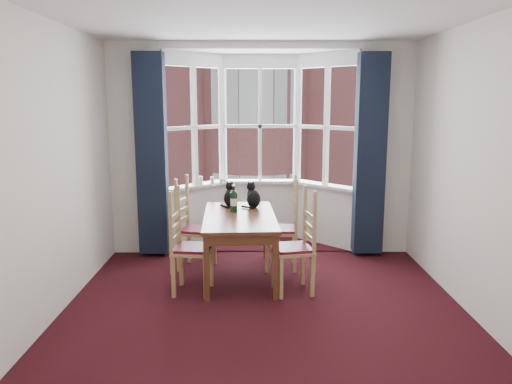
{
  "coord_description": "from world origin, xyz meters",
  "views": [
    {
      "loc": [
        -0.12,
        -4.38,
        2.06
      ],
      "look_at": [
        -0.07,
        1.05,
        1.05
      ],
      "focal_mm": 35.0,
      "sensor_mm": 36.0,
      "label": 1
    }
  ],
  "objects_px": {
    "dining_table": "(240,222)",
    "cat_right": "(253,197)",
    "candle_short": "(212,181)",
    "chair_left_near": "(184,250)",
    "chair_right_far": "(288,231)",
    "chair_left_far": "(189,231)",
    "chair_right_near": "(301,249)",
    "wine_bottle": "(234,200)",
    "candle_extra": "(221,181)",
    "candle_tall": "(200,180)",
    "cat_left": "(230,197)"
  },
  "relations": [
    {
      "from": "dining_table",
      "to": "cat_left",
      "type": "distance_m",
      "value": 0.55
    },
    {
      "from": "candle_tall",
      "to": "candle_extra",
      "type": "distance_m",
      "value": 0.3
    },
    {
      "from": "cat_right",
      "to": "wine_bottle",
      "type": "relative_size",
      "value": 1.01
    },
    {
      "from": "wine_bottle",
      "to": "candle_extra",
      "type": "height_order",
      "value": "wine_bottle"
    },
    {
      "from": "wine_bottle",
      "to": "candle_extra",
      "type": "bearing_deg",
      "value": 100.08
    },
    {
      "from": "chair_right_far",
      "to": "dining_table",
      "type": "bearing_deg",
      "value": -151.75
    },
    {
      "from": "dining_table",
      "to": "chair_left_far",
      "type": "distance_m",
      "value": 0.74
    },
    {
      "from": "candle_extra",
      "to": "chair_right_near",
      "type": "bearing_deg",
      "value": -62.77
    },
    {
      "from": "cat_right",
      "to": "chair_right_far",
      "type": "bearing_deg",
      "value": -14.64
    },
    {
      "from": "chair_right_near",
      "to": "cat_right",
      "type": "xyz_separation_m",
      "value": [
        -0.51,
        0.88,
        0.4
      ]
    },
    {
      "from": "candle_tall",
      "to": "chair_right_near",
      "type": "bearing_deg",
      "value": -55.36
    },
    {
      "from": "cat_left",
      "to": "candle_tall",
      "type": "relative_size",
      "value": 2.63
    },
    {
      "from": "candle_short",
      "to": "candle_extra",
      "type": "xyz_separation_m",
      "value": [
        0.13,
        0.02,
        -0.01
      ]
    },
    {
      "from": "chair_left_far",
      "to": "cat_right",
      "type": "relative_size",
      "value": 2.78
    },
    {
      "from": "wine_bottle",
      "to": "cat_left",
      "type": "bearing_deg",
      "value": 99.84
    },
    {
      "from": "chair_left_near",
      "to": "chair_left_far",
      "type": "distance_m",
      "value": 0.79
    },
    {
      "from": "chair_left_far",
      "to": "wine_bottle",
      "type": "xyz_separation_m",
      "value": [
        0.56,
        -0.16,
        0.41
      ]
    },
    {
      "from": "chair_right_far",
      "to": "candle_short",
      "type": "height_order",
      "value": "candle_short"
    },
    {
      "from": "dining_table",
      "to": "candle_tall",
      "type": "bearing_deg",
      "value": 113.25
    },
    {
      "from": "candle_short",
      "to": "chair_left_near",
      "type": "bearing_deg",
      "value": -95.09
    },
    {
      "from": "dining_table",
      "to": "candle_short",
      "type": "xyz_separation_m",
      "value": [
        -0.42,
        1.4,
        0.26
      ]
    },
    {
      "from": "wine_bottle",
      "to": "chair_left_far",
      "type": "bearing_deg",
      "value": 163.56
    },
    {
      "from": "dining_table",
      "to": "chair_right_near",
      "type": "xyz_separation_m",
      "value": [
        0.67,
        -0.45,
        -0.19
      ]
    },
    {
      "from": "chair_left_far",
      "to": "candle_short",
      "type": "distance_m",
      "value": 1.17
    },
    {
      "from": "cat_left",
      "to": "candle_tall",
      "type": "bearing_deg",
      "value": 117.76
    },
    {
      "from": "dining_table",
      "to": "cat_right",
      "type": "height_order",
      "value": "cat_right"
    },
    {
      "from": "chair_left_near",
      "to": "wine_bottle",
      "type": "distance_m",
      "value": 0.91
    },
    {
      "from": "chair_right_near",
      "to": "chair_right_far",
      "type": "height_order",
      "value": "same"
    },
    {
      "from": "dining_table",
      "to": "cat_right",
      "type": "relative_size",
      "value": 4.71
    },
    {
      "from": "chair_left_far",
      "to": "chair_right_near",
      "type": "distance_m",
      "value": 1.52
    },
    {
      "from": "candle_tall",
      "to": "candle_extra",
      "type": "bearing_deg",
      "value": 9.6
    },
    {
      "from": "dining_table",
      "to": "chair_right_near",
      "type": "relative_size",
      "value": 1.69
    },
    {
      "from": "dining_table",
      "to": "cat_left",
      "type": "bearing_deg",
      "value": 104.39
    },
    {
      "from": "chair_left_near",
      "to": "cat_right",
      "type": "bearing_deg",
      "value": 49.81
    },
    {
      "from": "candle_extra",
      "to": "chair_left_near",
      "type": "bearing_deg",
      "value": -98.96
    },
    {
      "from": "chair_left_near",
      "to": "chair_right_far",
      "type": "bearing_deg",
      "value": 33.31
    },
    {
      "from": "candle_tall",
      "to": "candle_short",
      "type": "height_order",
      "value": "candle_tall"
    },
    {
      "from": "chair_right_far",
      "to": "cat_left",
      "type": "xyz_separation_m",
      "value": [
        -0.71,
        0.17,
        0.39
      ]
    },
    {
      "from": "chair_right_far",
      "to": "candle_short",
      "type": "bearing_deg",
      "value": 133.06
    },
    {
      "from": "cat_left",
      "to": "candle_short",
      "type": "xyz_separation_m",
      "value": [
        -0.3,
        0.91,
        0.06
      ]
    },
    {
      "from": "cat_left",
      "to": "wine_bottle",
      "type": "height_order",
      "value": "wine_bottle"
    },
    {
      "from": "cat_left",
      "to": "candle_short",
      "type": "bearing_deg",
      "value": 108.1
    },
    {
      "from": "chair_left_near",
      "to": "cat_left",
      "type": "distance_m",
      "value": 1.13
    },
    {
      "from": "chair_right_near",
      "to": "chair_right_far",
      "type": "xyz_separation_m",
      "value": [
        -0.08,
        0.77,
        0.0
      ]
    },
    {
      "from": "chair_right_far",
      "to": "wine_bottle",
      "type": "xyz_separation_m",
      "value": [
        -0.66,
        -0.14,
        0.41
      ]
    },
    {
      "from": "chair_left_near",
      "to": "candle_tall",
      "type": "relative_size",
      "value": 7.56
    },
    {
      "from": "chair_left_near",
      "to": "candle_tall",
      "type": "bearing_deg",
      "value": 90.0
    },
    {
      "from": "cat_left",
      "to": "cat_right",
      "type": "distance_m",
      "value": 0.29
    },
    {
      "from": "chair_right_near",
      "to": "candle_short",
      "type": "height_order",
      "value": "candle_short"
    },
    {
      "from": "wine_bottle",
      "to": "candle_short",
      "type": "height_order",
      "value": "wine_bottle"
    }
  ]
}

